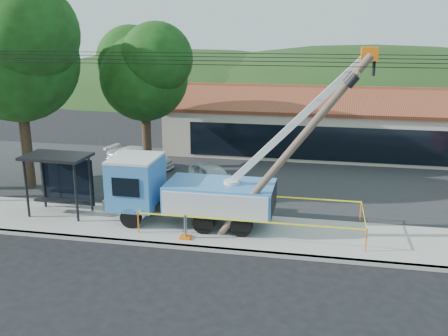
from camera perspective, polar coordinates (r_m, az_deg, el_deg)
ground at (r=18.16m, az=-1.46°, el=-12.35°), size 120.00×120.00×0.00m
curb at (r=19.96m, az=-0.12°, el=-9.37°), size 60.00×0.25×0.15m
sidewalk at (r=21.66m, az=0.88°, el=-7.28°), size 60.00×4.00×0.15m
parking_lot at (r=29.11m, az=3.73°, el=-1.26°), size 60.00×12.00×0.10m
strip_mall at (r=36.22m, az=11.79°, el=4.81°), size 22.50×8.53×4.67m
tree_west_near at (r=28.31m, az=-22.68°, el=12.50°), size 7.56×6.72×10.80m
tree_lot at (r=30.59m, az=-9.16°, el=11.17°), size 6.30×5.60×8.94m
hill_west at (r=73.52m, az=-3.49°, el=9.05°), size 78.40×56.00×28.00m
hill_center at (r=71.42m, az=16.52°, el=8.24°), size 89.60×64.00×32.00m
utility_truck at (r=22.01m, az=-4.22°, el=-2.46°), size 11.09×3.90×7.70m
leaning_pole at (r=19.59m, az=8.39°, el=2.92°), size 5.85×1.68×7.63m
bus_shelter at (r=24.17m, az=-18.26°, el=-0.20°), size 2.98×1.89×2.82m
caution_tape at (r=21.77m, az=3.32°, el=-4.99°), size 9.37×3.29×0.95m
car_silver at (r=27.06m, az=-1.27°, el=-2.67°), size 3.72×4.21×1.38m
car_white at (r=31.70m, az=-9.48°, el=-0.11°), size 4.65×2.59×1.27m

